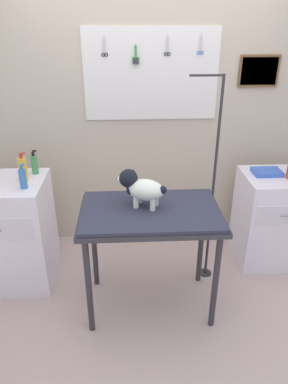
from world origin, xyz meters
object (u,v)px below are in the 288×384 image
object	(u,v)px
cabinet_right	(276,218)
grooming_arm	(212,193)
spray_bottle_short	(23,169)
counter_left	(2,233)
dog	(141,188)
grooming_table	(151,220)

from	to	relation	value
cabinet_right	grooming_arm	bearing A→B (deg)	-162.23
spray_bottle_short	counter_left	bearing A→B (deg)	-175.63
counter_left	cabinet_right	bearing A→B (deg)	4.10
counter_left	dog	bearing A→B (deg)	-15.61
dog	grooming_table	bearing A→B (deg)	-40.60
grooming_table	counter_left	world-z (taller)	counter_left
cabinet_right	spray_bottle_short	bearing A→B (deg)	-175.93
grooming_table	spray_bottle_short	world-z (taller)	spray_bottle_short
counter_left	cabinet_right	world-z (taller)	counter_left
counter_left	cabinet_right	distance (m)	2.42
cabinet_right	grooming_table	bearing A→B (deg)	-155.22
counter_left	grooming_arm	bearing A→B (deg)	-1.51
cabinet_right	counter_left	bearing A→B (deg)	-175.90
cabinet_right	dog	bearing A→B (deg)	-158.66
counter_left	cabinet_right	xyz separation A→B (m)	(2.41, 0.17, -0.04)
grooming_table	spray_bottle_short	size ratio (longest dim) A/B	4.30
grooming_table	grooming_arm	world-z (taller)	grooming_arm
grooming_arm	dog	world-z (taller)	grooming_arm
dog	cabinet_right	xyz separation A→B (m)	(1.26, 0.49, -0.58)
grooming_table	dog	bearing A→B (deg)	139.40
dog	counter_left	xyz separation A→B (m)	(-1.15, 0.32, -0.54)
grooming_table	counter_left	bearing A→B (deg)	162.69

